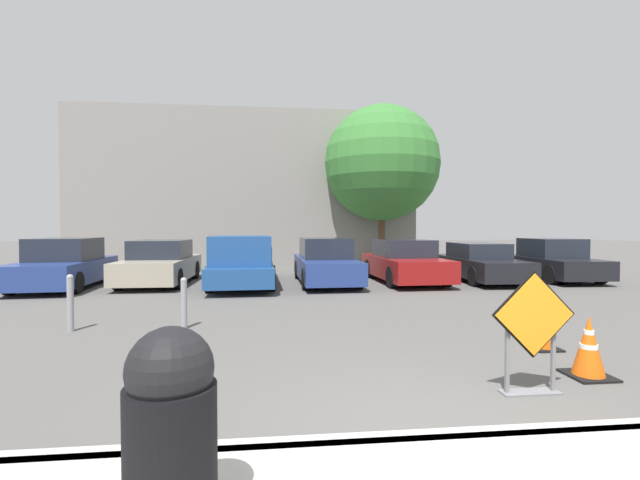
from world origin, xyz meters
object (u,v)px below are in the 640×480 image
Objects in this scene: parked_car_sixth at (552,261)px; bollard_nearest at (184,302)px; traffic_cone_second at (545,323)px; pickup_truck at (242,263)px; parked_car_third at (325,263)px; trash_bin at (171,428)px; road_closed_sign at (533,327)px; parked_car_nearest at (65,265)px; traffic_cone_nearest at (589,347)px; parked_car_fifth at (479,263)px; parked_car_second at (161,264)px; bollard_second at (70,301)px; parked_car_fourth at (404,262)px.

parked_car_sixth is 4.33× the size of bollard_nearest.
bollard_nearest is (-5.74, 1.94, 0.10)m from traffic_cone_second.
pickup_truck is 1.38× the size of parked_car_sixth.
parked_car_third is 4.97× the size of bollard_nearest.
pickup_truck is at bearing 92.24° from trash_bin.
road_closed_sign is 13.29m from parked_car_nearest.
traffic_cone_second is 0.70× the size of trash_bin.
road_closed_sign is at bearing 29.91° from trash_bin.
trash_bin reaches higher than traffic_cone_second.
traffic_cone_nearest is 9.90m from parked_car_fifth.
parked_car_second is 0.79× the size of pickup_truck.
bollard_second reaches higher than traffic_cone_second.
pickup_truck is 5.97× the size of bollard_nearest.
road_closed_sign is 12.07m from parked_car_second.
parked_car_nearest is (-9.29, 9.51, -0.07)m from road_closed_sign.
parked_car_third reaches higher than bollard_nearest.
parked_car_nearest is 3.92× the size of trash_bin.
bollard_nearest reaches higher than traffic_cone_second.
parked_car_third is (2.69, 0.36, -0.04)m from pickup_truck.
parked_car_nearest is 2.78m from parked_car_second.
parked_car_fourth is (1.55, 9.72, -0.09)m from road_closed_sign.
parked_car_nearest reaches higher than parked_car_third.
bollard_nearest is (-11.45, -6.19, -0.17)m from parked_car_sixth.
parked_car_fourth is at bearing 45.45° from bollard_nearest.
trash_bin is at bearing 77.61° from parked_car_third.
road_closed_sign is 9.71m from parked_car_third.
parked_car_fifth is (8.11, 0.53, -0.11)m from pickup_truck.
parked_car_second is (-7.61, 9.66, 0.29)m from traffic_cone_nearest.
traffic_cone_second is at bearing 86.16° from parked_car_fourth.
bollard_nearest is at bearing 30.69° from parked_car_sixth.
traffic_cone_second is 0.15× the size of pickup_truck.
pickup_truck is 1.20× the size of parked_car_third.
parked_car_second is at bearing -4.57° from parked_car_fourth.
traffic_cone_nearest is 5.08m from trash_bin.
parked_car_second is 6.86m from bollard_nearest.
parked_car_fourth is at bearing 80.95° from road_closed_sign.
pickup_truck is 11.26m from trash_bin.
parked_car_third is at bearing -174.40° from pickup_truck.
parked_car_fifth is (3.23, 9.35, 0.24)m from traffic_cone_nearest.
traffic_cone_nearest is at bearing -100.41° from traffic_cone_second.
bollard_second is (-5.29, -6.06, -0.15)m from parked_car_third.
bollard_nearest is at bearing 43.72° from parked_car_fourth.
parked_car_nearest is 1.11× the size of parked_car_sixth.
bollard_nearest is at bearing 150.50° from traffic_cone_nearest.
parked_car_third reaches higher than traffic_cone_second.
pickup_truck reaches higher than parked_car_nearest.
road_closed_sign is 1.69× the size of traffic_cone_second.
parked_car_fourth is at bearing 37.46° from bollard_second.
parked_car_second is at bearing -19.10° from pickup_truck.
parked_car_sixth reaches higher than bollard_nearest.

